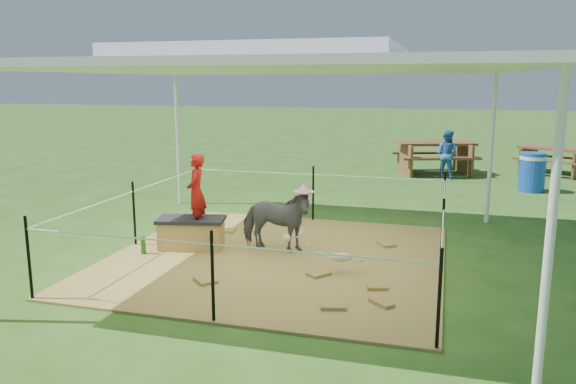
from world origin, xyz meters
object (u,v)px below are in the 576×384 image
(trash_barrel, at_px, (532,172))
(picnic_table_far, at_px, (554,161))
(pony, at_px, (275,221))
(distant_person, at_px, (447,154))
(picnic_table_near, at_px, (434,158))
(woman, at_px, (196,185))
(green_bottle, at_px, (143,245))
(foal, at_px, (341,255))
(straw_bale, at_px, (192,235))

(trash_barrel, xyz_separation_m, picnic_table_far, (0.90, 2.72, -0.08))
(pony, height_order, distant_person, distant_person)
(picnic_table_near, relative_size, distant_person, 1.66)
(woman, xyz_separation_m, green_bottle, (-0.65, -0.45, -0.83))
(pony, bearing_deg, green_bottle, 111.32)
(pony, xyz_separation_m, foal, (1.09, -0.67, -0.22))
(straw_bale, distance_m, distant_person, 8.43)
(foal, xyz_separation_m, trash_barrel, (3.16, 6.75, 0.18))
(foal, distance_m, picnic_table_near, 8.81)
(straw_bale, height_order, picnic_table_far, picnic_table_far)
(woman, height_order, foal, woman)
(straw_bale, distance_m, picnic_table_far, 11.03)
(green_bottle, bearing_deg, picnic_table_near, 66.25)
(straw_bale, relative_size, pony, 0.84)
(pony, xyz_separation_m, trash_barrel, (4.24, 6.08, -0.05))
(straw_bale, height_order, woman, woman)
(woman, height_order, pony, woman)
(trash_barrel, bearing_deg, pony, -124.93)
(woman, relative_size, trash_barrel, 1.25)
(trash_barrel, distance_m, picnic_table_near, 2.99)
(picnic_table_far, bearing_deg, foal, -84.89)
(trash_barrel, relative_size, picnic_table_near, 0.43)
(pony, bearing_deg, straw_bale, 100.23)
(woman, distance_m, distant_person, 8.38)
(green_bottle, height_order, picnic_table_far, picnic_table_far)
(foal, distance_m, distant_person, 8.21)
(straw_bale, bearing_deg, green_bottle, -140.71)
(foal, height_order, picnic_table_far, picnic_table_far)
(green_bottle, relative_size, picnic_table_far, 0.15)
(woman, distance_m, picnic_table_near, 8.88)
(pony, height_order, foal, pony)
(picnic_table_near, height_order, distant_person, distant_person)
(green_bottle, bearing_deg, pony, 19.29)
(green_bottle, xyz_separation_m, picnic_table_near, (3.84, 8.72, 0.27))
(green_bottle, xyz_separation_m, trash_barrel, (6.05, 6.71, 0.29))
(picnic_table_far, bearing_deg, straw_bale, -97.17)
(trash_barrel, xyz_separation_m, distant_person, (-1.89, 1.35, 0.18))
(woman, bearing_deg, picnic_table_near, 146.77)
(straw_bale, xyz_separation_m, picnic_table_near, (3.29, 8.27, 0.20))
(pony, height_order, picnic_table_far, pony)
(straw_bale, xyz_separation_m, trash_barrel, (5.50, 6.26, 0.21))
(pony, distance_m, picnic_table_far, 10.19)
(woman, bearing_deg, straw_bale, -102.16)
(picnic_table_near, bearing_deg, woman, -129.37)
(woman, bearing_deg, pony, 86.75)
(pony, relative_size, picnic_table_near, 0.53)
(woman, relative_size, picnic_table_far, 0.63)
(distant_person, bearing_deg, pony, 95.04)
(straw_bale, height_order, trash_barrel, trash_barrel)
(picnic_table_near, bearing_deg, straw_bale, -129.97)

